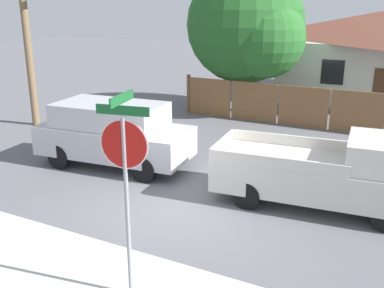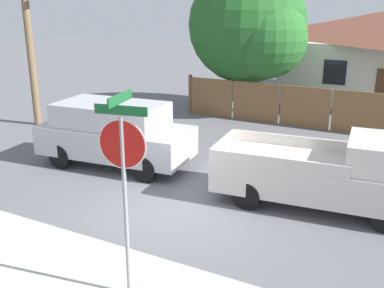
# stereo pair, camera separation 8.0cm
# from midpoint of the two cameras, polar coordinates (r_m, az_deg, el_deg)

# --- Properties ---
(ground_plane) EXTENTS (80.00, 80.00, 0.00)m
(ground_plane) POSITION_cam_midpoint_polar(r_m,az_deg,el_deg) (10.97, -2.18, -8.23)
(ground_plane) COLOR slate
(wooden_fence) EXTENTS (14.35, 0.12, 1.71)m
(wooden_fence) POSITION_cam_midpoint_polar(r_m,az_deg,el_deg) (17.90, 20.56, 3.73)
(wooden_fence) COLOR brown
(wooden_fence) RESTS_ON ground
(oak_tree) EXTENTS (5.30, 5.05, 6.33)m
(oak_tree) POSITION_cam_midpoint_polar(r_m,az_deg,el_deg) (19.89, 7.66, 14.44)
(oak_tree) COLOR brown
(oak_tree) RESTS_ON ground
(palm_tree) EXTENTS (2.77, 2.98, 5.62)m
(palm_tree) POSITION_cam_midpoint_polar(r_m,az_deg,el_deg) (18.67, -20.34, 16.82)
(palm_tree) COLOR brown
(palm_tree) RESTS_ON ground
(red_suv) EXTENTS (4.73, 2.38, 1.91)m
(red_suv) POSITION_cam_midpoint_polar(r_m,az_deg,el_deg) (13.66, -9.64, 1.47)
(red_suv) COLOR #B7B7BC
(red_suv) RESTS_ON ground
(orange_pickup) EXTENTS (5.20, 2.41, 1.83)m
(orange_pickup) POSITION_cam_midpoint_polar(r_m,az_deg,el_deg) (11.27, 17.36, -3.54)
(orange_pickup) COLOR silver
(orange_pickup) RESTS_ON ground
(stop_sign) EXTENTS (0.86, 0.78, 3.49)m
(stop_sign) POSITION_cam_midpoint_polar(r_m,az_deg,el_deg) (7.08, -8.40, -2.45)
(stop_sign) COLOR gray
(stop_sign) RESTS_ON ground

